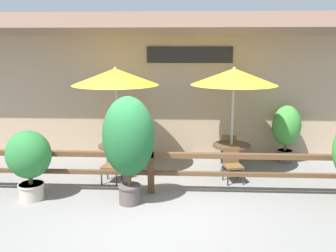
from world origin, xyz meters
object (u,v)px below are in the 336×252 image
Objects in this scene: patio_umbrella_middle at (234,77)px; chair_middle_wallside at (229,147)px; chair_near_wallside at (120,147)px; dining_table_middle at (231,150)px; chair_middle_streetside at (232,163)px; potted_plant_small_flowering at (128,140)px; chair_near_streetside at (113,163)px; potted_plant_entrance_palm at (286,128)px; patio_umbrella_near at (115,77)px; potted_plant_tall_tropical at (29,159)px; dining_table_near at (118,150)px.

chair_middle_wallside is (0.03, 0.76, -2.03)m from patio_umbrella_middle.
chair_near_wallside is 3.09m from dining_table_middle.
patio_umbrella_middle is 3.27× the size of chair_middle_streetside.
patio_umbrella_middle is 3.27× the size of chair_middle_wallside.
potted_plant_small_flowering is at bearing 62.48° from chair_middle_wallside.
chair_middle_streetside is (2.90, 0.16, 0.00)m from chair_near_streetside.
potted_plant_entrance_palm is at bearing 29.34° from patio_umbrella_middle.
patio_umbrella_middle reaches higher than chair_near_streetside.
patio_umbrella_near is at bearing 107.10° from potted_plant_small_flowering.
chair_near_streetside is 0.86× the size of dining_table_middle.
chair_middle_wallside is (0.08, 1.51, 0.00)m from chair_middle_streetside.
potted_plant_small_flowering is at bearing -160.63° from chair_middle_streetside.
chair_near_streetside is at bearing 96.23° from chair_near_wallside.
potted_plant_entrance_palm is (1.63, 0.91, -1.50)m from patio_umbrella_middle.
patio_umbrella_middle reaches higher than potted_plant_tall_tropical.
potted_plant_small_flowering reaches higher than dining_table_near.
patio_umbrella_near is 3.27× the size of chair_middle_wallside.
chair_near_wallside is 0.51× the size of potted_plant_entrance_palm.
dining_table_near is at bearing 156.45° from chair_middle_streetside.
dining_table_near is at bearing 107.10° from potted_plant_small_flowering.
dining_table_near is 1.00× the size of dining_table_middle.
potted_plant_entrance_palm is at bearing -172.60° from chair_near_wallside.
chair_middle_wallside reaches higher than dining_table_near.
chair_middle_wallside is 0.55× the size of potted_plant_tall_tropical.
chair_middle_wallside is at bearing -174.34° from potted_plant_entrance_palm.
chair_near_streetside is 3.42m from chair_middle_wallside.
chair_near_streetside is 1.00× the size of chair_middle_streetside.
chair_middle_wallside is at bearing 87.99° from patio_umbrella_middle.
chair_near_streetside is at bearing -89.14° from patio_umbrella_near.
chair_near_wallside and chair_middle_streetside have the same top height.
chair_middle_streetside is at bearing 98.49° from chair_middle_wallside.
chair_middle_wallside is at bearing 39.47° from chair_near_streetside.
patio_umbrella_near is at bearing -176.60° from dining_table_middle.
patio_umbrella_middle is 5.20m from potted_plant_tall_tropical.
dining_table_near is 2.45m from potted_plant_tall_tropical.
chair_near_streetside is at bearing -158.25° from potted_plant_entrance_palm.
patio_umbrella_middle is at bearing 3.40° from dining_table_near.
chair_middle_wallside is 0.51× the size of potted_plant_entrance_palm.
chair_middle_wallside is (0.03, 0.76, -0.13)m from dining_table_middle.
potted_plant_tall_tropical is 0.93× the size of potted_plant_entrance_palm.
dining_table_middle is 0.64× the size of potted_plant_tall_tropical.
dining_table_middle is at bearing 73.58° from chair_middle_streetside.
chair_middle_wallside is 3.88m from potted_plant_small_flowering.
chair_middle_streetside is 0.51× the size of potted_plant_entrance_palm.
patio_umbrella_middle reaches higher than dining_table_middle.
potted_plant_entrance_palm reaches higher than chair_middle_streetside.
chair_near_wallside is 1.00× the size of chair_middle_streetside.
potted_plant_small_flowering reaches higher than chair_near_wallside.
chair_middle_wallside is at bearing 50.92° from potted_plant_small_flowering.
potted_plant_small_flowering is (-2.38, -2.93, 0.92)m from chair_middle_wallside.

